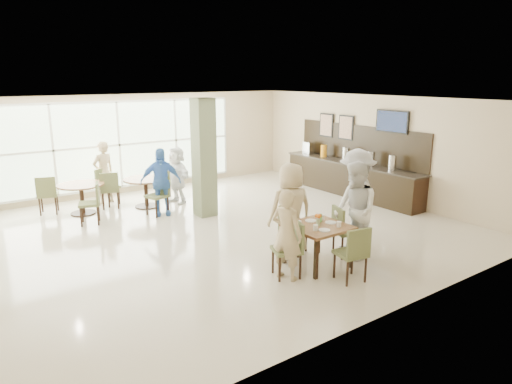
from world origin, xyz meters
TOP-DOWN VIEW (x-y plane):
  - ground at (0.00, 0.00)m, footprint 10.00×10.00m
  - room_shell at (0.00, 0.00)m, footprint 10.00×10.00m
  - window_bank at (-0.50, 4.46)m, footprint 7.00×0.04m
  - column at (0.40, 1.20)m, footprint 0.45×0.45m
  - main_table at (0.51, -2.63)m, footprint 0.98×0.98m
  - round_table_left at (-2.00, 3.03)m, footprint 1.10×1.10m
  - round_table_right at (-0.49, 2.71)m, footprint 1.10×1.10m
  - chairs_main_table at (0.54, -2.65)m, footprint 2.09×2.03m
  - chairs_table_left at (-1.99, 3.03)m, footprint 2.03×2.00m
  - chairs_table_right at (-0.51, 2.72)m, footprint 2.11×1.84m
  - tabletop_clutter at (0.54, -2.65)m, footprint 0.72×0.72m
  - buffet_counter at (4.70, 0.51)m, footprint 0.64×4.70m
  - wall_tv at (4.94, -0.60)m, footprint 0.06×1.00m
  - framed_art_a at (4.95, 1.00)m, footprint 0.05×0.55m
  - framed_art_b at (4.95, 1.80)m, footprint 0.05×0.55m
  - teen_left at (-0.28, -2.74)m, footprint 0.53×0.65m
  - teen_far at (0.50, -1.90)m, footprint 0.94×0.66m
  - teen_right at (1.31, -2.75)m, footprint 0.97×1.08m
  - teen_standing at (1.93, -2.21)m, footprint 1.34×1.40m
  - adult_a at (-0.46, 1.82)m, footprint 1.09×0.85m
  - adult_b at (0.35, 2.62)m, footprint 0.76×1.46m
  - adult_standing at (-1.23, 3.69)m, footprint 0.69×0.55m

SIDE VIEW (x-z plane):
  - ground at x=0.00m, z-range 0.00..0.00m
  - chairs_main_table at x=0.54m, z-range 0.00..0.95m
  - chairs_table_left at x=-1.99m, z-range 0.00..0.95m
  - chairs_table_right at x=-0.51m, z-range 0.00..0.95m
  - buffet_counter at x=4.70m, z-range -0.42..1.53m
  - round_table_left at x=-2.00m, z-range 0.20..0.95m
  - round_table_right at x=-0.49m, z-range 0.20..0.95m
  - main_table at x=0.51m, z-range 0.29..1.04m
  - adult_b at x=0.35m, z-range 0.00..1.50m
  - teen_left at x=-0.28m, z-range 0.00..1.53m
  - tabletop_clutter at x=0.54m, z-range 0.71..0.91m
  - adult_a at x=-0.46m, z-range 0.00..1.64m
  - adult_standing at x=-1.23m, z-range 0.00..1.65m
  - teen_far at x=0.50m, z-range 0.00..1.75m
  - teen_right at x=1.31m, z-range 0.00..1.81m
  - teen_standing at x=1.93m, z-range 0.00..1.91m
  - window_bank at x=-0.50m, z-range -2.10..4.90m
  - column at x=0.40m, z-range 0.00..2.80m
  - room_shell at x=0.00m, z-range -3.30..6.70m
  - framed_art_a at x=4.95m, z-range 1.50..2.20m
  - framed_art_b at x=4.95m, z-range 1.50..2.20m
  - wall_tv at x=4.94m, z-range 1.86..2.44m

